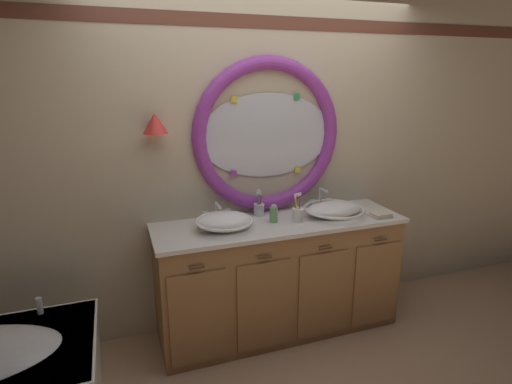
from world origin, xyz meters
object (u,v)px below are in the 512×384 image
(toothbrush_holder_left, at_px, (259,209))
(soap_dispenser, at_px, (273,214))
(sink_basin_left, at_px, (224,221))
(sink_basin_right, at_px, (334,209))
(toothbrush_holder_right, at_px, (298,214))
(folded_hand_towel, at_px, (381,215))

(toothbrush_holder_left, bearing_deg, soap_dispenser, -74.00)
(sink_basin_left, xyz_separation_m, soap_dispenser, (0.38, 0.02, -0.00))
(sink_basin_right, height_order, toothbrush_holder_left, toothbrush_holder_left)
(toothbrush_holder_left, bearing_deg, toothbrush_holder_right, -45.14)
(toothbrush_holder_left, xyz_separation_m, folded_hand_towel, (0.87, -0.34, -0.04))
(toothbrush_holder_left, distance_m, folded_hand_towel, 0.93)
(toothbrush_holder_left, relative_size, toothbrush_holder_right, 0.94)
(toothbrush_holder_left, height_order, folded_hand_towel, toothbrush_holder_left)
(toothbrush_holder_left, bearing_deg, sink_basin_right, -19.73)
(sink_basin_left, relative_size, sink_basin_right, 0.88)
(sink_basin_left, distance_m, folded_hand_towel, 1.21)
(soap_dispenser, bearing_deg, sink_basin_left, -176.59)
(sink_basin_left, bearing_deg, folded_hand_towel, -6.87)
(sink_basin_left, relative_size, soap_dispenser, 2.91)
(soap_dispenser, bearing_deg, folded_hand_towel, -11.53)
(sink_basin_left, xyz_separation_m, toothbrush_holder_right, (0.55, -0.03, -0.00))
(toothbrush_holder_left, height_order, soap_dispenser, toothbrush_holder_left)
(soap_dispenser, bearing_deg, toothbrush_holder_left, 106.00)
(sink_basin_left, height_order, soap_dispenser, soap_dispenser)
(toothbrush_holder_left, relative_size, folded_hand_towel, 1.39)
(sink_basin_right, xyz_separation_m, folded_hand_towel, (0.32, -0.14, -0.04))
(sink_basin_right, height_order, toothbrush_holder_right, toothbrush_holder_right)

